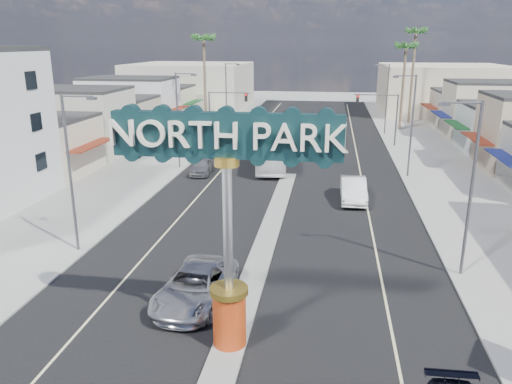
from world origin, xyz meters
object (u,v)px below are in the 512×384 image
(traffic_signal_right, at_px, (381,109))
(palm_right_far, at_px, (416,37))
(traffic_signal_left, at_px, (224,106))
(streetlight_l_mid, at_px, (179,116))
(streetlight_r_near, at_px, (469,182))
(streetlight_l_near, at_px, (72,166))
(streetlight_r_mid, at_px, (410,121))
(gateway_sign, at_px, (227,206))
(car_parked_left, at_px, (202,166))
(streetlight_r_far, at_px, (386,95))
(palm_right_mid, at_px, (406,50))
(car_parked_right, at_px, (353,190))
(suv_left, at_px, (195,285))
(city_bus, at_px, (272,150))
(palm_left_far, at_px, (204,43))
(streetlight_l_far, at_px, (227,93))

(traffic_signal_right, relative_size, palm_right_far, 0.43)
(traffic_signal_left, bearing_deg, palm_right_far, 36.67)
(streetlight_l_mid, distance_m, streetlight_r_near, 28.90)
(streetlight_l_near, xyz_separation_m, streetlight_r_mid, (20.87, 20.00, 0.00))
(gateway_sign, height_order, palm_right_far, palm_right_far)
(streetlight_l_near, bearing_deg, streetlight_l_mid, 90.00)
(traffic_signal_right, distance_m, car_parked_left, 23.43)
(streetlight_r_far, bearing_deg, palm_right_mid, 57.31)
(gateway_sign, height_order, streetlight_r_mid, gateway_sign)
(streetlight_r_mid, relative_size, car_parked_right, 1.69)
(suv_left, bearing_deg, palm_right_far, 78.36)
(gateway_sign, height_order, city_bus, gateway_sign)
(palm_left_far, distance_m, car_parked_left, 24.65)
(traffic_signal_left, height_order, streetlight_r_mid, streetlight_r_mid)
(streetlight_l_near, height_order, streetlight_r_near, same)
(gateway_sign, xyz_separation_m, traffic_signal_right, (9.18, 42.02, -1.65))
(traffic_signal_right, bearing_deg, traffic_signal_left, 180.00)
(gateway_sign, xyz_separation_m, palm_right_far, (15.00, 60.02, 6.46))
(palm_right_far, bearing_deg, streetlight_l_near, -116.06)
(traffic_signal_left, bearing_deg, streetlight_l_mid, -95.10)
(streetlight_r_mid, xyz_separation_m, suv_left, (-12.72, -24.70, -4.24))
(car_parked_left, bearing_deg, streetlight_l_near, -98.59)
(car_parked_right, bearing_deg, city_bus, 125.44)
(traffic_signal_right, height_order, palm_left_far, palm_left_far)
(streetlight_l_far, height_order, suv_left, streetlight_l_far)
(palm_right_far, xyz_separation_m, city_bus, (-17.00, -29.69, -10.81))
(streetlight_l_near, bearing_deg, car_parked_right, 37.35)
(streetlight_l_far, distance_m, palm_right_far, 28.29)
(palm_right_far, xyz_separation_m, car_parked_left, (-22.94, -33.59, -11.65))
(gateway_sign, relative_size, car_parked_right, 1.72)
(streetlight_l_far, distance_m, palm_left_far, 7.21)
(streetlight_l_far, bearing_deg, city_bus, -66.82)
(streetlight_l_far, xyz_separation_m, palm_right_far, (25.43, 10.00, 7.32))
(gateway_sign, height_order, suv_left, gateway_sign)
(traffic_signal_left, height_order, streetlight_r_far, streetlight_r_far)
(streetlight_l_far, relative_size, streetlight_r_near, 1.00)
(streetlight_r_mid, xyz_separation_m, car_parked_right, (-4.93, -7.84, -4.19))
(traffic_signal_left, height_order, streetlight_l_near, streetlight_l_near)
(palm_left_far, bearing_deg, streetlight_l_near, -86.33)
(streetlight_l_mid, bearing_deg, car_parked_left, -32.57)
(streetlight_r_mid, height_order, car_parked_left, streetlight_r_mid)
(streetlight_l_near, bearing_deg, gateway_sign, -37.55)
(palm_right_far, height_order, suv_left, palm_right_far)
(traffic_signal_right, relative_size, streetlight_l_mid, 0.67)
(car_parked_right, bearing_deg, gateway_sign, -106.27)
(palm_right_mid, bearing_deg, traffic_signal_right, -107.63)
(streetlight_l_far, height_order, car_parked_right, streetlight_l_far)
(suv_left, bearing_deg, streetlight_l_far, 105.21)
(streetlight_l_far, distance_m, car_parked_left, 24.12)
(streetlight_r_mid, bearing_deg, streetlight_l_far, 133.48)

